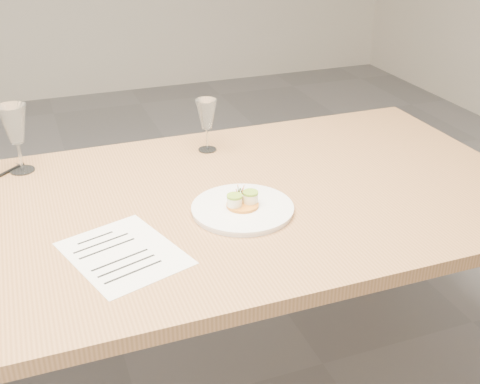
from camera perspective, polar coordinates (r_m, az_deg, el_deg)
name	(u,v)px	position (r m, az deg, el deg)	size (l,w,h in m)	color
dining_table	(122,236)	(1.69, -11.10, -4.10)	(2.40, 1.00, 0.75)	#AC794B
dinner_plate	(243,208)	(1.63, 0.26, -1.49)	(0.28, 0.28, 0.07)	white
recipe_sheet	(123,253)	(1.49, -10.99, -5.73)	(0.32, 0.36, 0.00)	white
ballpoint_pen	(7,172)	(1.99, -21.18, 1.81)	(0.10, 0.10, 0.01)	black
wine_glass_2	(15,126)	(1.94, -20.60, 5.90)	(0.09, 0.09, 0.21)	white
wine_glass_3	(206,115)	(1.98, -3.20, 7.27)	(0.07, 0.07, 0.18)	white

